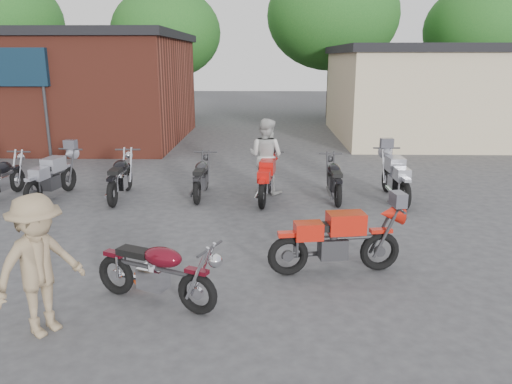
{
  "coord_description": "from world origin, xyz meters",
  "views": [
    {
      "loc": [
        0.53,
        -6.32,
        3.31
      ],
      "look_at": [
        0.33,
        2.56,
        0.9
      ],
      "focal_mm": 35.0,
      "sensor_mm": 36.0,
      "label": 1
    }
  ],
  "objects_px": {
    "row_bike_2": "(120,175)",
    "row_bike_6": "(396,175)",
    "helmet": "(142,278)",
    "row_bike_1": "(52,175)",
    "vintage_motorcycle": "(157,268)",
    "person_tan": "(39,266)",
    "row_bike_4": "(267,177)",
    "row_bike_0": "(0,176)",
    "person_light": "(266,156)",
    "sportbike": "(338,237)",
    "row_bike_5": "(334,177)",
    "row_bike_3": "(201,175)"
  },
  "relations": [
    {
      "from": "person_tan",
      "to": "row_bike_4",
      "type": "distance_m",
      "value": 6.6
    },
    {
      "from": "person_light",
      "to": "row_bike_4",
      "type": "bearing_deg",
      "value": 119.59
    },
    {
      "from": "helmet",
      "to": "row_bike_1",
      "type": "bearing_deg",
      "value": 125.04
    },
    {
      "from": "vintage_motorcycle",
      "to": "row_bike_1",
      "type": "relative_size",
      "value": 0.92
    },
    {
      "from": "sportbike",
      "to": "person_light",
      "type": "bearing_deg",
      "value": 94.54
    },
    {
      "from": "person_tan",
      "to": "row_bike_1",
      "type": "height_order",
      "value": "person_tan"
    },
    {
      "from": "row_bike_0",
      "to": "row_bike_2",
      "type": "distance_m",
      "value": 2.84
    },
    {
      "from": "person_light",
      "to": "row_bike_0",
      "type": "relative_size",
      "value": 0.96
    },
    {
      "from": "helmet",
      "to": "row_bike_0",
      "type": "xyz_separation_m",
      "value": [
        -4.51,
        4.64,
        0.43
      ]
    },
    {
      "from": "row_bike_0",
      "to": "row_bike_3",
      "type": "bearing_deg",
      "value": -81.33
    },
    {
      "from": "helmet",
      "to": "person_light",
      "type": "height_order",
      "value": "person_light"
    },
    {
      "from": "sportbike",
      "to": "row_bike_4",
      "type": "height_order",
      "value": "sportbike"
    },
    {
      "from": "sportbike",
      "to": "row_bike_1",
      "type": "distance_m",
      "value": 7.52
    },
    {
      "from": "row_bike_1",
      "to": "row_bike_4",
      "type": "xyz_separation_m",
      "value": [
        5.15,
        -0.01,
        -0.02
      ]
    },
    {
      "from": "vintage_motorcycle",
      "to": "sportbike",
      "type": "xyz_separation_m",
      "value": [
        2.6,
        1.11,
        0.05
      ]
    },
    {
      "from": "helmet",
      "to": "row_bike_4",
      "type": "distance_m",
      "value": 5.07
    },
    {
      "from": "row_bike_5",
      "to": "person_light",
      "type": "bearing_deg",
      "value": 71.19
    },
    {
      "from": "sportbike",
      "to": "row_bike_3",
      "type": "relative_size",
      "value": 1.11
    },
    {
      "from": "vintage_motorcycle",
      "to": "row_bike_0",
      "type": "distance_m",
      "value": 7.12
    },
    {
      "from": "row_bike_1",
      "to": "row_bike_5",
      "type": "distance_m",
      "value": 6.76
    },
    {
      "from": "person_tan",
      "to": "row_bike_3",
      "type": "relative_size",
      "value": 0.96
    },
    {
      "from": "sportbike",
      "to": "row_bike_1",
      "type": "height_order",
      "value": "sportbike"
    },
    {
      "from": "person_light",
      "to": "row_bike_1",
      "type": "xyz_separation_m",
      "value": [
        -5.12,
        -0.67,
        -0.34
      ]
    },
    {
      "from": "row_bike_3",
      "to": "row_bike_5",
      "type": "bearing_deg",
      "value": -91.4
    },
    {
      "from": "vintage_motorcycle",
      "to": "row_bike_0",
      "type": "bearing_deg",
      "value": 156.9
    },
    {
      "from": "row_bike_4",
      "to": "sportbike",
      "type": "bearing_deg",
      "value": -157.41
    },
    {
      "from": "row_bike_2",
      "to": "row_bike_6",
      "type": "bearing_deg",
      "value": -92.22
    },
    {
      "from": "person_tan",
      "to": "row_bike_1",
      "type": "xyz_separation_m",
      "value": [
        -2.42,
        6.01,
        -0.3
      ]
    },
    {
      "from": "helmet",
      "to": "row_bike_0",
      "type": "bearing_deg",
      "value": 134.2
    },
    {
      "from": "helmet",
      "to": "row_bike_3",
      "type": "height_order",
      "value": "row_bike_3"
    },
    {
      "from": "person_light",
      "to": "row_bike_2",
      "type": "height_order",
      "value": "person_light"
    },
    {
      "from": "row_bike_6",
      "to": "row_bike_1",
      "type": "bearing_deg",
      "value": 88.9
    },
    {
      "from": "person_tan",
      "to": "row_bike_6",
      "type": "relative_size",
      "value": 0.84
    },
    {
      "from": "vintage_motorcycle",
      "to": "helmet",
      "type": "bearing_deg",
      "value": 146.56
    },
    {
      "from": "person_tan",
      "to": "helmet",
      "type": "bearing_deg",
      "value": 0.48
    },
    {
      "from": "vintage_motorcycle",
      "to": "row_bike_0",
      "type": "height_order",
      "value": "row_bike_0"
    },
    {
      "from": "row_bike_0",
      "to": "row_bike_3",
      "type": "xyz_separation_m",
      "value": [
        4.76,
        0.34,
        -0.03
      ]
    },
    {
      "from": "row_bike_6",
      "to": "row_bike_3",
      "type": "bearing_deg",
      "value": 85.79
    },
    {
      "from": "person_light",
      "to": "row_bike_6",
      "type": "distance_m",
      "value": 3.15
    },
    {
      "from": "person_light",
      "to": "row_bike_6",
      "type": "xyz_separation_m",
      "value": [
        3.07,
        -0.63,
        -0.32
      ]
    },
    {
      "from": "sportbike",
      "to": "row_bike_4",
      "type": "relative_size",
      "value": 1.04
    },
    {
      "from": "vintage_motorcycle",
      "to": "person_tan",
      "type": "xyz_separation_m",
      "value": [
        -1.24,
        -0.74,
        0.34
      ]
    },
    {
      "from": "helmet",
      "to": "row_bike_6",
      "type": "height_order",
      "value": "row_bike_6"
    },
    {
      "from": "helmet",
      "to": "row_bike_1",
      "type": "distance_m",
      "value": 5.77
    },
    {
      "from": "vintage_motorcycle",
      "to": "person_tan",
      "type": "bearing_deg",
      "value": -125.27
    },
    {
      "from": "row_bike_4",
      "to": "row_bike_5",
      "type": "distance_m",
      "value": 1.62
    },
    {
      "from": "vintage_motorcycle",
      "to": "row_bike_5",
      "type": "relative_size",
      "value": 1.01
    },
    {
      "from": "row_bike_5",
      "to": "row_bike_0",
      "type": "bearing_deg",
      "value": 91.06
    },
    {
      "from": "sportbike",
      "to": "helmet",
      "type": "relative_size",
      "value": 7.19
    },
    {
      "from": "row_bike_4",
      "to": "row_bike_6",
      "type": "xyz_separation_m",
      "value": [
        3.05,
        0.06,
        0.05
      ]
    }
  ]
}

